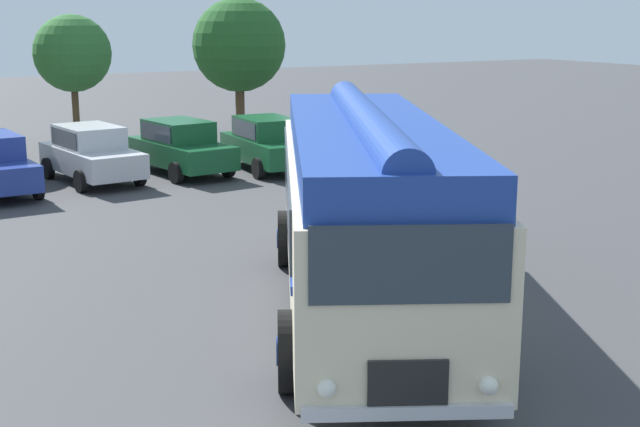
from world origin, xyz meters
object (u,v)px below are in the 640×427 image
(vintage_bus, at_px, (365,202))
(car_mid_right, at_px, (180,147))
(car_mid_left, at_px, (91,154))
(car_far_right, at_px, (268,143))

(vintage_bus, height_order, car_mid_right, vintage_bus)
(car_mid_left, bearing_deg, vintage_bus, -87.03)
(car_mid_right, bearing_deg, car_far_right, -13.99)
(vintage_bus, bearing_deg, car_mid_right, 81.62)
(vintage_bus, xyz_separation_m, car_far_right, (4.71, 13.16, -1.05))
(car_mid_right, bearing_deg, vintage_bus, -98.38)
(vintage_bus, distance_m, car_far_right, 14.01)
(car_mid_left, bearing_deg, car_mid_right, -1.06)
(car_mid_left, bearing_deg, car_far_right, -7.52)
(vintage_bus, relative_size, car_mid_left, 2.31)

